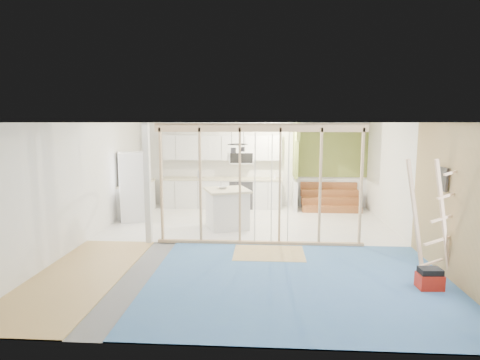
# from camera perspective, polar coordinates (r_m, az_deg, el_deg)

# --- Properties ---
(room) EXTENTS (7.01, 8.01, 2.61)m
(room) POSITION_cam_1_polar(r_m,az_deg,el_deg) (8.44, 0.79, -0.70)
(room) COLOR slate
(room) RESTS_ON ground
(floor_overlays) EXTENTS (7.00, 8.00, 0.03)m
(floor_overlays) POSITION_cam_1_polar(r_m,az_deg,el_deg) (8.78, 1.27, -8.99)
(floor_overlays) COLOR silver
(floor_overlays) RESTS_ON room
(stud_frame) EXTENTS (4.66, 0.14, 2.60)m
(stud_frame) POSITION_cam_1_polar(r_m,az_deg,el_deg) (8.41, -0.68, 1.17)
(stud_frame) COLOR tan
(stud_frame) RESTS_ON room
(base_cabinets) EXTENTS (4.45, 2.24, 0.93)m
(base_cabinets) POSITION_cam_1_polar(r_m,az_deg,el_deg) (12.05, -6.08, -2.08)
(base_cabinets) COLOR silver
(base_cabinets) RESTS_ON room
(upper_cabinets) EXTENTS (3.60, 0.41, 0.85)m
(upper_cabinets) POSITION_cam_1_polar(r_m,az_deg,el_deg) (12.23, -2.26, 4.50)
(upper_cabinets) COLOR silver
(upper_cabinets) RESTS_ON room
(green_partition) EXTENTS (2.25, 1.51, 2.60)m
(green_partition) POSITION_cam_1_polar(r_m,az_deg,el_deg) (12.21, 11.28, 0.21)
(green_partition) COLOR olive
(green_partition) RESTS_ON room
(pot_rack) EXTENTS (0.52, 0.52, 0.72)m
(pot_rack) POSITION_cam_1_polar(r_m,az_deg,el_deg) (10.26, -0.39, 4.79)
(pot_rack) COLOR black
(pot_rack) RESTS_ON room
(sheathing_panel) EXTENTS (0.02, 4.00, 2.60)m
(sheathing_panel) POSITION_cam_1_polar(r_m,az_deg,el_deg) (7.15, 29.02, -3.35)
(sheathing_panel) COLOR tan
(sheathing_panel) RESTS_ON room
(electrical_panel) EXTENTS (0.04, 0.30, 0.40)m
(electrical_panel) POSITION_cam_1_polar(r_m,az_deg,el_deg) (7.61, 26.95, 0.11)
(electrical_panel) COLOR #343539
(electrical_panel) RESTS_ON room
(ceiling_light) EXTENTS (0.32, 0.32, 0.08)m
(ceiling_light) POSITION_cam_1_polar(r_m,az_deg,el_deg) (11.37, 8.69, 7.77)
(ceiling_light) COLOR #FFEABF
(ceiling_light) RESTS_ON room
(fridge) EXTENTS (1.05, 1.01, 1.83)m
(fridge) POSITION_cam_1_polar(r_m,az_deg,el_deg) (11.01, -14.71, -0.91)
(fridge) COLOR silver
(fridge) RESTS_ON room
(island) EXTENTS (1.29, 1.29, 0.99)m
(island) POSITION_cam_1_polar(r_m,az_deg,el_deg) (9.92, -1.83, -4.12)
(island) COLOR silver
(island) RESTS_ON room
(bowl) EXTENTS (0.30, 0.30, 0.06)m
(bowl) POSITION_cam_1_polar(r_m,az_deg,el_deg) (9.91, -2.48, -1.05)
(bowl) COLOR silver
(bowl) RESTS_ON island
(soap_bottle_a) EXTENTS (0.16, 0.16, 0.32)m
(soap_bottle_a) POSITION_cam_1_polar(r_m,az_deg,el_deg) (12.22, -5.81, 1.02)
(soap_bottle_a) COLOR #AFB5C3
(soap_bottle_a) RESTS_ON base_cabinets
(soap_bottle_b) EXTENTS (0.10, 0.10, 0.17)m
(soap_bottle_b) POSITION_cam_1_polar(r_m,az_deg,el_deg) (12.03, 4.97, 0.57)
(soap_bottle_b) COLOR white
(soap_bottle_b) RESTS_ON base_cabinets
(toolbox) EXTENTS (0.38, 0.30, 0.35)m
(toolbox) POSITION_cam_1_polar(r_m,az_deg,el_deg) (7.11, 25.37, -12.66)
(toolbox) COLOR #A91C0F
(toolbox) RESTS_ON room
(ladder) EXTENTS (1.07, 0.19, 2.01)m
(ladder) POSITION_cam_1_polar(r_m,az_deg,el_deg) (7.32, 25.77, -5.04)
(ladder) COLOR beige
(ladder) RESTS_ON room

